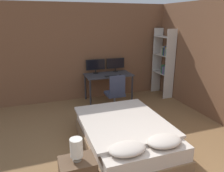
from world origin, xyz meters
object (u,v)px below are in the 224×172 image
bed (125,135)px  office_chair (115,97)px  monitor_right (115,64)px  bookshelf (165,60)px  keyboard (111,76)px  bedside_lamp (76,148)px  monitor_left (96,65)px  computer_mouse (120,75)px  desk (108,78)px

bed → office_chair: 1.69m
monitor_right → bookshelf: bookshelf is taller
monitor_right → keyboard: size_ratio=1.60×
bedside_lamp → office_chair: (1.43, 2.39, -0.29)m
keyboard → office_chair: 0.70m
bed → bedside_lamp: (-1.01, -0.75, 0.42)m
monitor_left → computer_mouse: 0.78m
office_chair → bookshelf: bearing=19.9°
monitor_right → office_chair: 1.30m
desk → monitor_left: bearing=140.8°
bedside_lamp → keyboard: (1.52, 2.96, 0.10)m
bed → keyboard: keyboard is taller
monitor_left → desk: bearing=-39.2°
bedside_lamp → monitor_left: (1.22, 3.46, 0.33)m
monitor_left → computer_mouse: monitor_left is taller
monitor_right → bookshelf: size_ratio=0.27×
computer_mouse → office_chair: (-0.36, -0.58, -0.40)m
monitor_left → office_chair: bearing=-79.0°
bedside_lamp → keyboard: bearing=62.8°
bedside_lamp → keyboard: 3.33m
keyboard → office_chair: (-0.10, -0.58, -0.39)m
monitor_right → keyboard: 0.62m
bookshelf → computer_mouse: bearing=-177.0°
monitor_left → keyboard: size_ratio=1.60×
bedside_lamp → bed: bearing=36.5°
bedside_lamp → monitor_right: size_ratio=0.57×
monitor_left → monitor_right: same height
bedside_lamp → office_chair: office_chair is taller
keyboard → monitor_right: bearing=58.3°
computer_mouse → monitor_right: bearing=85.2°
bed → monitor_right: size_ratio=3.79×
keyboard → office_chair: office_chair is taller
monitor_left → monitor_right: 0.61m
bedside_lamp → computer_mouse: bearing=59.0°
office_chair → bookshelf: 2.05m
monitor_left → keyboard: bearing=-58.3°
desk → keyboard: size_ratio=3.84×
bed → computer_mouse: 2.40m
bed → keyboard: 2.33m
desk → office_chair: bearing=-96.6°
bedside_lamp → bookshelf: 4.46m
monitor_right → desk: bearing=-140.8°
computer_mouse → bookshelf: (1.45, 0.08, 0.32)m
bed → monitor_right: (0.81, 2.70, 0.75)m
computer_mouse → bookshelf: size_ratio=0.03×
computer_mouse → office_chair: bearing=-121.7°
keyboard → office_chair: size_ratio=0.35×
bedside_lamp → monitor_right: monitor_right is taller
bed → keyboard: (0.51, 2.21, 0.52)m
monitor_right → keyboard: bearing=-121.7°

